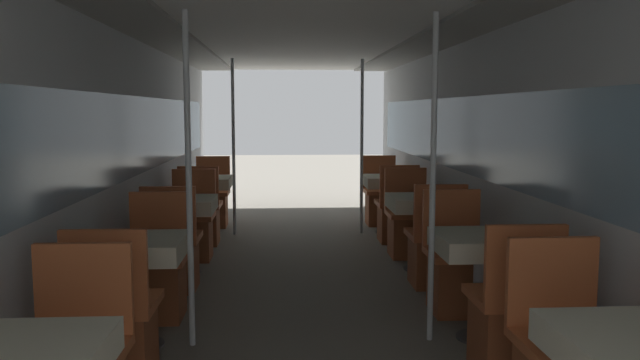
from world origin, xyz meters
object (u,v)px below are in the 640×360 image
object	(u,v)px
chair_left_near_2	(173,257)
chair_left_far_2	(192,231)
dining_table_left_1	(138,254)
chair_right_far_1	(456,274)
dining_table_right_1	(481,250)
chair_right_far_3	(381,203)
dining_table_left_3	(207,186)
dining_table_right_3	(388,184)
dining_table_left_2	(183,209)
chair_right_far_2	(408,229)
support_pole_right_3	(362,147)
support_pole_left_1	(189,182)
chair_left_near_3	(201,219)
chair_left_near_1	(116,334)
support_pole_right_1	(433,180)
chair_right_near_1	(511,325)
support_pole_left_3	(234,148)
dining_table_right_2	(420,207)
chair_right_near_3	(396,217)
chair_left_far_1	(157,279)
dining_table_right_0	(637,359)
chair_right_near_2	(434,253)
chair_left_far_3	(212,204)

from	to	relation	value
chair_left_near_2	chair_left_far_2	world-z (taller)	same
dining_table_left_1	chair_right_far_1	world-z (taller)	chair_right_far_1
dining_table_right_1	chair_right_far_3	xyz separation A→B (m)	(0.00, 4.20, -0.32)
dining_table_left_3	dining_table_right_3	size ratio (longest dim) A/B	1.00
dining_table_left_2	dining_table_right_3	world-z (taller)	same
chair_right_far_2	support_pole_right_3	world-z (taller)	support_pole_right_3
chair_right_far_2	chair_right_far_3	world-z (taller)	same
chair_left_far_2	chair_right_far_3	world-z (taller)	same
dining_table_right_1	support_pole_right_3	distance (m)	3.68
support_pole_left_1	chair_left_near_3	world-z (taller)	support_pole_left_1
chair_left_near_1	support_pole_right_1	bearing A→B (deg)	16.52
chair_right_far_1	chair_right_far_2	world-z (taller)	same
chair_right_near_1	dining_table_right_3	bearing A→B (deg)	90.00
chair_right_near_1	dining_table_right_3	world-z (taller)	chair_right_near_1
support_pole_left_3	support_pole_right_3	world-z (taller)	same
chair_right_far_2	chair_right_far_3	xyz separation A→B (m)	(0.00, 1.82, 0.00)
support_pole_right_1	dining_table_right_2	size ratio (longest dim) A/B	3.01
dining_table_right_3	dining_table_left_1	bearing A→B (deg)	-121.52
dining_table_left_2	chair_right_near_1	size ratio (longest dim) A/B	0.78
dining_table_right_1	chair_right_near_3	world-z (taller)	chair_right_near_3
chair_left_near_3	chair_right_far_3	bearing A→B (deg)	26.77
chair_left_near_2	chair_right_far_2	size ratio (longest dim) A/B	1.00
dining_table_left_1	chair_left_far_1	bearing A→B (deg)	90.00
chair_left_near_1	chair_right_near_1	size ratio (longest dim) A/B	1.00
chair_left_far_1	dining_table_right_1	world-z (taller)	chair_left_far_1
chair_left_near_1	dining_table_right_3	xyz separation A→B (m)	(2.23, 4.20, 0.32)
chair_left_near_1	dining_table_right_0	distance (m)	2.58
chair_right_near_1	chair_right_far_3	bearing A→B (deg)	90.00
support_pole_left_3	chair_right_near_3	size ratio (longest dim) A/B	2.35
chair_left_near_3	chair_right_far_3	world-z (taller)	same
dining_table_left_3	chair_right_far_2	distance (m)	2.58
dining_table_right_0	chair_right_near_2	xyz separation A→B (m)	(0.00, 3.07, -0.32)
dining_table_right_1	support_pole_right_1	world-z (taller)	support_pole_right_1
chair_left_near_2	chair_left_near_3	size ratio (longest dim) A/B	1.00
chair_right_far_3	support_pole_left_1	bearing A→B (deg)	65.69
chair_left_near_1	support_pole_right_1	size ratio (longest dim) A/B	0.43
chair_right_far_1	chair_right_far_2	size ratio (longest dim) A/B	1.00
chair_left_near_1	chair_left_near_2	distance (m)	1.82
chair_left_near_1	chair_left_far_1	bearing A→B (deg)	90.00
support_pole_left_1	chair_right_near_3	distance (m)	3.69
dining_table_right_0	chair_right_far_1	size ratio (longest dim) A/B	0.78
dining_table_left_1	dining_table_right_3	world-z (taller)	same
support_pole_right_3	dining_table_right_0	bearing A→B (deg)	-86.51
chair_right_near_2	chair_left_far_3	bearing A→B (deg)	127.15
chair_left_near_2	chair_left_far_2	size ratio (longest dim) A/B	1.00
support_pole_left_3	chair_right_near_1	bearing A→B (deg)	-65.69
chair_right_near_2	chair_right_far_2	xyz separation A→B (m)	(0.00, 1.12, 0.00)
chair_right_near_2	chair_right_far_2	world-z (taller)	same
chair_left_near_1	dining_table_right_2	bearing A→B (deg)	46.87
chair_left_far_3	chair_right_far_2	bearing A→B (deg)	140.81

